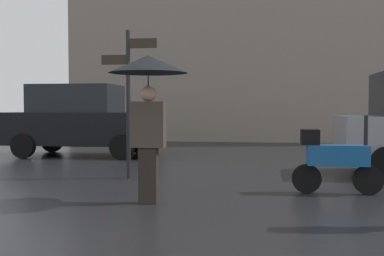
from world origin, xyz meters
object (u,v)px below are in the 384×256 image
at_px(pedestrian_with_umbrella, 148,84).
at_px(parked_car_left, 82,120).
at_px(parked_scooter, 334,159).
at_px(street_signpost, 129,89).

xyz_separation_m(pedestrian_with_umbrella, parked_car_left, (-3.42, 6.05, -0.69)).
bearing_deg(parked_car_left, parked_scooter, 152.74).
relative_size(parked_scooter, street_signpost, 0.50).
bearing_deg(pedestrian_with_umbrella, street_signpost, -170.08).
relative_size(pedestrian_with_umbrella, parked_scooter, 1.50).
height_order(parked_car_left, street_signpost, street_signpost).
bearing_deg(parked_car_left, pedestrian_with_umbrella, 130.98).
height_order(pedestrian_with_umbrella, parked_car_left, pedestrian_with_umbrella).
xyz_separation_m(parked_scooter, parked_car_left, (-6.12, 4.92, 0.45)).
distance_m(pedestrian_with_umbrella, street_signpost, 2.38).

